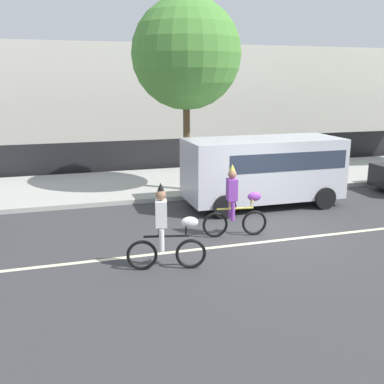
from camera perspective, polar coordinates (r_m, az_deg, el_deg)
The scene contains 9 objects.
ground_plane at distance 12.18m, azimuth 10.11°, elevation -5.26°, with size 80.00×80.00×0.00m, color #38383A.
road_centre_line at distance 11.76m, azimuth 11.21°, elevation -6.00°, with size 36.00×0.14×0.01m, color beige.
sidewalk_curb at distance 17.96m, azimuth 0.75°, elevation 1.48°, with size 60.00×5.00×0.15m, color #ADAAA3.
fence_line at distance 20.58m, azimuth -1.70°, elevation 4.85°, with size 40.00×0.08×1.40m, color black.
building_backdrop at distance 29.33m, azimuth -1.16°, elevation 12.01°, with size 28.00×8.00×5.90m, color beige.
parade_cyclist_zebra at distance 9.58m, azimuth -3.21°, elevation -5.10°, with size 1.70×0.56×1.92m.
parade_cyclist_purple at distance 11.65m, azimuth 5.59°, elevation -1.66°, with size 1.71×0.51×1.92m.
parked_van_silver at distance 14.65m, azimuth 9.26°, elevation 3.23°, with size 5.00×2.22×2.18m.
street_tree_far_corner at distance 15.78m, azimuth -0.73°, elevation 17.09°, with size 3.72×3.72×6.54m.
Camera 1 is at (-5.33, -10.20, 3.98)m, focal length 42.00 mm.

